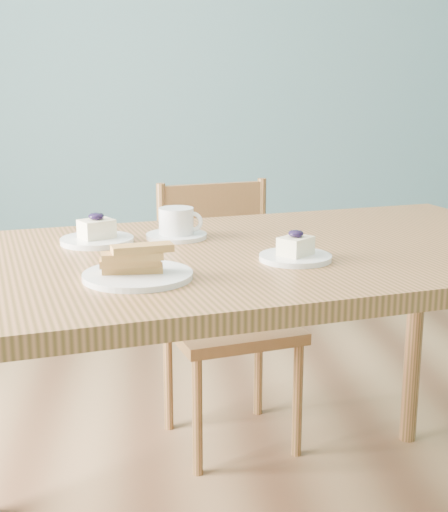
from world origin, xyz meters
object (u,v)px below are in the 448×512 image
object	(u,v)px
cheesecake_plate_near	(295,253)
dining_table	(266,281)
biscotti_plate	(138,268)
coffee_cup	(177,225)
dining_chair	(226,313)
cheesecake_plate_far	(97,235)

from	to	relation	value
cheesecake_plate_near	dining_table	bearing A→B (deg)	110.37
biscotti_plate	coffee_cup	bearing A→B (deg)	75.23
dining_chair	cheesecake_plate_far	bearing A→B (deg)	-141.71
cheesecake_plate_near	cheesecake_plate_far	xyz separation A→B (m)	(-0.46, 0.23, 0.00)
dining_table	coffee_cup	world-z (taller)	coffee_cup
dining_chair	cheesecake_plate_far	xyz separation A→B (m)	(-0.39, -0.50, 0.38)
coffee_cup	cheesecake_plate_far	bearing A→B (deg)	-150.46
cheesecake_plate_far	cheesecake_plate_near	bearing A→B (deg)	-26.95
cheesecake_plate_near	cheesecake_plate_far	world-z (taller)	cheesecake_plate_far
biscotti_plate	cheesecake_plate_near	bearing A→B (deg)	17.85
cheesecake_plate_far	coffee_cup	xyz separation A→B (m)	(0.20, 0.04, 0.01)
dining_table	biscotti_plate	distance (m)	0.40
dining_table	coffee_cup	bearing A→B (deg)	132.49
coffee_cup	dining_table	bearing A→B (deg)	-15.66
dining_table	cheesecake_plate_near	bearing A→B (deg)	-82.07
cheesecake_plate_far	biscotti_plate	world-z (taller)	cheesecake_plate_far
dining_table	dining_chair	world-z (taller)	dining_chair
cheesecake_plate_near	coffee_cup	size ratio (longest dim) A/B	1.05
biscotti_plate	dining_chair	bearing A→B (deg)	71.31
cheesecake_plate_near	cheesecake_plate_far	distance (m)	0.51
cheesecake_plate_far	coffee_cup	size ratio (longest dim) A/B	1.16
cheesecake_plate_near	coffee_cup	distance (m)	0.37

